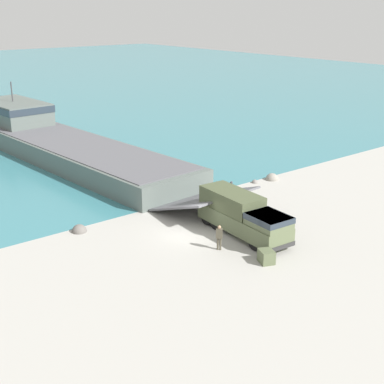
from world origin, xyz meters
TOP-DOWN VIEW (x-y plane):
  - ground_plane at (0.00, 0.00)m, footprint 240.00×240.00m
  - landing_craft at (2.13, 27.28)m, footprint 10.45×43.42m
  - military_truck at (2.97, -2.42)m, footprint 2.94×8.24m
  - soldier_on_ramp at (-0.08, -3.34)m, footprint 0.48×0.48m
  - mooring_bollard at (9.11, 5.48)m, footprint 0.24×0.24m
  - cargo_crate at (1.03, -6.72)m, footprint 1.20×1.29m
  - shoreline_rock_a at (14.31, 5.34)m, footprint 1.26×1.26m
  - shoreline_rock_b at (12.34, 5.67)m, footprint 0.62×0.62m
  - shoreline_rock_c at (-6.11, 5.43)m, footprint 1.12×1.12m

SIDE VIEW (x-z plane):
  - ground_plane at x=0.00m, z-range 0.00..0.00m
  - shoreline_rock_a at x=14.31m, z-range -0.63..0.63m
  - shoreline_rock_b at x=12.34m, z-range -0.31..0.31m
  - shoreline_rock_c at x=-6.11m, z-range -0.56..0.56m
  - cargo_crate at x=1.03m, z-range 0.00..0.87m
  - mooring_bollard at x=9.11m, z-range 0.04..0.86m
  - soldier_on_ramp at x=-0.08m, z-range 0.14..1.93m
  - military_truck at x=2.97m, z-range 0.06..3.00m
  - landing_craft at x=2.13m, z-range -1.89..5.25m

